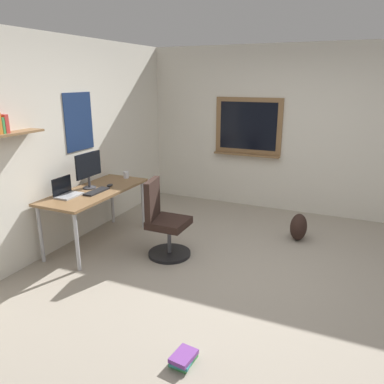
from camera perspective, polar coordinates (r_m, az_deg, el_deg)
The scene contains 12 objects.
ground_plane at distance 4.28m, azimuth 8.27°, elevation -12.58°, with size 5.20×5.20×0.00m, color #9E9384.
wall_back at distance 5.02m, azimuth -19.20°, elevation 6.90°, with size 5.00×0.30×2.60m.
wall_right at distance 6.19m, azimuth 14.93°, elevation 8.96°, with size 0.22×5.00×2.60m.
desk at distance 4.96m, azimuth -14.44°, elevation -0.45°, with size 1.53×0.65×0.73m.
office_chair at distance 4.56m, azimuth -4.28°, elevation -4.82°, with size 0.52×0.53×0.95m.
laptop at distance 4.77m, azimuth -18.54°, elevation 0.07°, with size 0.31×0.21×0.23m.
monitor_primary at distance 4.96m, azimuth -15.42°, elevation 3.55°, with size 0.46×0.17×0.46m.
keyboard at distance 4.83m, azimuth -14.30°, elevation 0.08°, with size 0.37×0.13×0.02m, color black.
computer_mouse at distance 5.04m, azimuth -12.36°, elevation 0.99°, with size 0.10×0.06×0.03m, color #262628.
coffee_mug at distance 5.42m, azimuth -9.96°, elevation 2.56°, with size 0.08×0.08×0.09m, color silver.
backpack at distance 5.26m, azimuth 15.84°, elevation -5.12°, with size 0.32×0.22×0.36m, color black.
book_stack_on_floor at distance 3.14m, azimuth -1.29°, elevation -23.87°, with size 0.24×0.18×0.09m.
Camera 1 is at (-3.61, -0.95, 2.09)m, focal length 35.19 mm.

